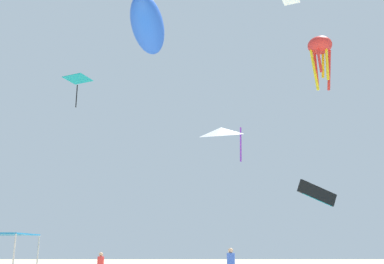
% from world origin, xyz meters
% --- Properties ---
extents(person_near_tent, '(0.37, 0.39, 1.57)m').
position_xyz_m(person_near_tent, '(-4.64, 8.06, 0.92)').
color(person_near_tent, black).
rests_on(person_near_tent, ground).
extents(person_rightmost, '(0.43, 0.46, 1.80)m').
position_xyz_m(person_rightmost, '(2.64, 6.34, 1.06)').
color(person_rightmost, brown).
rests_on(person_rightmost, ground).
extents(kite_delta_white, '(5.41, 5.45, 4.06)m').
position_xyz_m(kite_delta_white, '(3.39, 22.81, 12.64)').
color(kite_delta_white, white).
extents(kite_octopus_red, '(3.03, 3.03, 5.24)m').
position_xyz_m(kite_octopus_red, '(12.49, 19.44, 19.79)').
color(kite_octopus_red, red).
extents(kite_inflatable_blue, '(3.05, 8.47, 3.30)m').
position_xyz_m(kite_inflatable_blue, '(-2.83, 12.68, 18.35)').
color(kite_inflatable_blue, blue).
extents(kite_parafoil_black, '(4.24, 1.42, 2.62)m').
position_xyz_m(kite_parafoil_black, '(13.01, 25.68, 7.04)').
color(kite_parafoil_black, black).
extents(kite_diamond_teal, '(3.12, 3.11, 3.33)m').
position_xyz_m(kite_diamond_teal, '(-11.88, 26.67, 19.42)').
color(kite_diamond_teal, teal).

